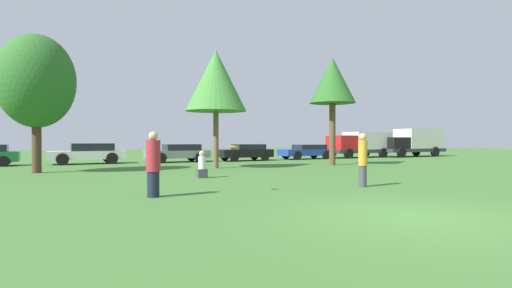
% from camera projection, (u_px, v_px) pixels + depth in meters
% --- Properties ---
extents(ground_plane, '(120.00, 120.00, 0.00)m').
position_uv_depth(ground_plane, '(420.00, 217.00, 7.92)').
color(ground_plane, '#3D6B2D').
extents(person_thrower, '(0.38, 0.38, 1.75)m').
position_uv_depth(person_thrower, '(153.00, 164.00, 10.66)').
color(person_thrower, '#191E33').
rests_on(person_thrower, ground).
extents(person_catcher, '(0.29, 0.29, 1.74)m').
position_uv_depth(person_catcher, '(363.00, 159.00, 13.01)').
color(person_catcher, '#3F3F47').
rests_on(person_catcher, ground).
extents(frisbee, '(0.26, 0.25, 0.11)m').
position_uv_depth(frisbee, '(234.00, 147.00, 11.53)').
color(frisbee, orange).
extents(bystander_sitting, '(0.39, 0.32, 1.09)m').
position_uv_depth(bystander_sitting, '(202.00, 166.00, 16.04)').
color(bystander_sitting, '#3F3F47').
rests_on(bystander_sitting, ground).
extents(tree_0, '(3.40, 3.40, 6.36)m').
position_uv_depth(tree_0, '(36.00, 82.00, 18.40)').
color(tree_0, '#473323').
rests_on(tree_0, ground).
extents(tree_1, '(3.27, 3.27, 6.32)m').
position_uv_depth(tree_1, '(216.00, 81.00, 21.41)').
color(tree_1, brown).
rests_on(tree_1, ground).
extents(tree_2, '(2.75, 2.75, 6.46)m').
position_uv_depth(tree_2, '(332.00, 82.00, 24.07)').
color(tree_2, brown).
rests_on(tree_2, ground).
extents(parked_car_white, '(4.59, 2.04, 1.29)m').
position_uv_depth(parked_car_white, '(88.00, 153.00, 25.31)').
color(parked_car_white, silver).
rests_on(parked_car_white, ground).
extents(parked_car_grey, '(4.30, 2.06, 1.21)m').
position_uv_depth(parked_car_grey, '(178.00, 152.00, 27.37)').
color(parked_car_grey, slate).
rests_on(parked_car_grey, ground).
extents(parked_car_black, '(3.97, 1.97, 1.20)m').
position_uv_depth(parked_car_black, '(246.00, 152.00, 29.10)').
color(parked_car_black, black).
rests_on(parked_car_black, ground).
extents(parked_car_blue, '(4.42, 1.97, 1.14)m').
position_uv_depth(parked_car_blue, '(307.00, 151.00, 31.67)').
color(parked_car_blue, '#1E389E').
rests_on(parked_car_blue, ground).
extents(delivery_truck_red, '(6.14, 2.60, 2.18)m').
position_uv_depth(delivery_truck_red, '(360.00, 143.00, 34.49)').
color(delivery_truck_red, '#2D2D33').
rests_on(delivery_truck_red, ground).
extents(delivery_truck_black, '(6.81, 2.56, 2.48)m').
position_uv_depth(delivery_truck_black, '(413.00, 142.00, 36.25)').
color(delivery_truck_black, '#2D2D33').
rests_on(delivery_truck_black, ground).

